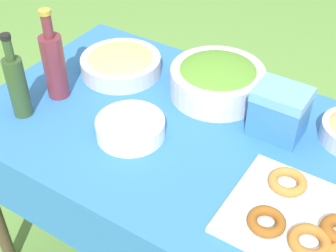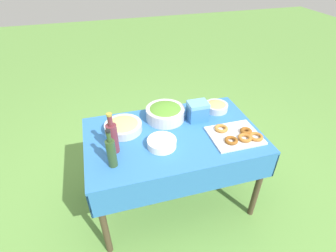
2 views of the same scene
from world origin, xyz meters
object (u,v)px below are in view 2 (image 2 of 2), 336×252
Objects in this scene: olive_oil_bottle at (111,152)px; bread_bowl at (216,106)px; donut_platter at (237,135)px; salad_bowl at (165,112)px; pasta_bowl at (123,126)px; cooler_box at (198,111)px; plate_stack at (162,143)px; wine_bottle at (113,137)px.

bread_bowl is at bearing -154.73° from olive_oil_bottle.
salad_bowl is at bearing -40.12° from donut_platter.
bread_bowl is at bearing -178.71° from salad_bowl.
donut_platter is (-0.83, 0.33, -0.02)m from pasta_bowl.
olive_oil_bottle reaches higher than cooler_box.
plate_stack is at bearing -5.11° from donut_platter.
pasta_bowl is 1.00× the size of olive_oil_bottle.
wine_bottle is at bearing 66.83° from pasta_bowl.
salad_bowl is at bearing -169.26° from pasta_bowl.
pasta_bowl is at bearing -1.18° from cooler_box.
wine_bottle reaches higher than pasta_bowl.
pasta_bowl reaches higher than bread_bowl.
plate_stack is at bearing 71.15° from salad_bowl.
donut_platter is at bearing 88.46° from bread_bowl.
plate_stack is at bearing 30.64° from bread_bowl.
olive_oil_bottle is at bearing 15.50° from plate_stack.
salad_bowl is at bearing 1.29° from bread_bowl.
cooler_box reaches higher than plate_stack.
cooler_box reaches higher than salad_bowl.
donut_platter is 0.41m from bread_bowl.
wine_bottle reaches higher than bread_bowl.
wine_bottle is (-0.03, -0.15, 0.01)m from olive_oil_bottle.
donut_platter is at bearing 139.88° from salad_bowl.
plate_stack is 0.36m from wine_bottle.
pasta_bowl is 1.37× the size of plate_stack.
plate_stack is (-0.24, 0.27, -0.01)m from pasta_bowl.
pasta_bowl is 0.37m from plate_stack.
olive_oil_bottle is at bearing 25.90° from cooler_box.
pasta_bowl is (0.36, 0.07, -0.02)m from salad_bowl.
donut_platter is (-0.47, 0.40, -0.05)m from salad_bowl.
salad_bowl is 0.48m from bread_bowl.
wine_bottle is at bearing -99.89° from olive_oil_bottle.
donut_platter is 1.76× the size of plate_stack.
wine_bottle reaches higher than salad_bowl.
plate_stack is (0.12, 0.34, -0.03)m from salad_bowl.
wine_bottle is 1.00m from bread_bowl.
pasta_bowl reaches higher than plate_stack.
plate_stack reaches higher than donut_platter.
salad_bowl is 0.28m from cooler_box.
cooler_box reaches higher than donut_platter.
cooler_box is at bearing -154.10° from olive_oil_bottle.
olive_oil_bottle is 0.15m from wine_bottle.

